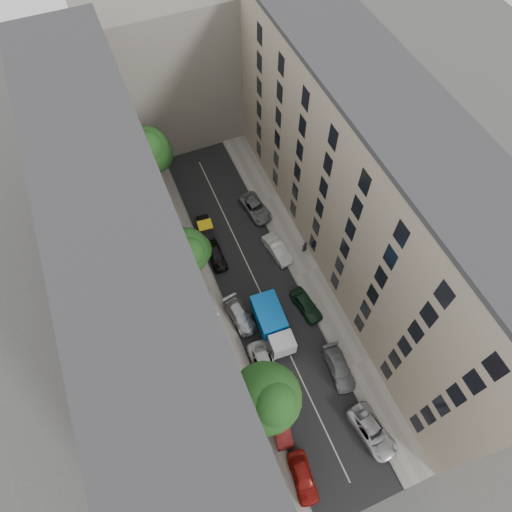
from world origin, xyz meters
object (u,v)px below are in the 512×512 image
car_left_2 (264,365)px  car_right_2 (306,305)px  car_left_3 (240,316)px  tarp_truck (272,324)px  lamp_post (218,323)px  car_right_0 (372,432)px  car_left_0 (303,477)px  tree_near (268,399)px  pedestrian (305,247)px  car_right_3 (277,249)px  tree_far (146,153)px  car_left_4 (216,256)px  car_right_1 (339,368)px  car_right_4 (256,208)px  car_left_5 (206,230)px  car_left_1 (281,425)px  tree_mid (187,253)px

car_left_2 → car_right_2: car_right_2 is taller
car_left_2 → car_left_3: bearing=97.3°
tarp_truck → lamp_post: size_ratio=1.12×
car_right_0 → car_left_0: bearing=179.7°
tree_near → lamp_post: bearing=97.4°
lamp_post → pedestrian: lamp_post is taller
car_right_3 → tree_far: 17.57m
car_left_4 → car_right_1: car_right_1 is taller
car_right_1 → car_right_4: size_ratio=0.97×
tree_near → pedestrian: size_ratio=5.52×
car_right_1 → tree_far: bearing=114.4°
car_right_2 → car_right_4: (-0.00, 13.53, -0.05)m
lamp_post → pedestrian: 13.72m
tarp_truck → pedestrian: (7.00, 7.19, -0.54)m
lamp_post → car_left_3: bearing=26.8°
tarp_truck → car_right_3: tarp_truck is taller
car_left_0 → tree_near: (-0.90, 5.67, 5.94)m
car_right_2 → car_left_5: bearing=108.2°
lamp_post → tree_near: bearing=-82.6°
car_left_0 → car_left_4: car_left_0 is taller
car_right_2 → car_left_4: bearing=116.8°
car_left_0 → lamp_post: lamp_post is taller
car_left_5 → car_right_2: bearing=-58.4°
car_left_3 → car_right_1: car_right_1 is taller
car_left_1 → car_right_3: 18.46m
car_right_3 → pedestrian: 3.01m
car_right_0 → tree_far: (-9.89, 33.76, 6.13)m
car_left_2 → lamp_post: 5.99m
car_left_2 → lamp_post: size_ratio=0.85×
car_left_4 → tree_mid: tree_mid is taller
car_left_0 → pedestrian: pedestrian is taller
lamp_post → tree_far: bearing=91.9°
car_left_3 → car_left_5: bearing=80.5°
tarp_truck → tree_far: 22.77m
car_left_3 → car_right_0: bearing=-73.6°
car_left_0 → car_right_0: size_ratio=0.84×
car_left_0 → tree_near: bearing=105.9°
car_left_3 → car_right_1: bearing=-60.0°
car_left_0 → pedestrian: (10.00, 20.48, 0.30)m
car_left_3 → car_right_4: size_ratio=0.95×
car_right_2 → tree_mid: 13.14m
car_left_4 → pedestrian: bearing=-16.6°
car_left_0 → tree_far: 35.34m
tarp_truck → car_left_3: tarp_truck is taller
car_left_0 → car_right_3: bearing=78.3°
car_left_4 → car_right_4: size_ratio=0.83×
car_left_1 → tree_mid: 18.10m
car_left_3 → tarp_truck: bearing=-52.3°
car_left_5 → tree_far: tree_far is taller
car_right_1 → tree_mid: size_ratio=0.60×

